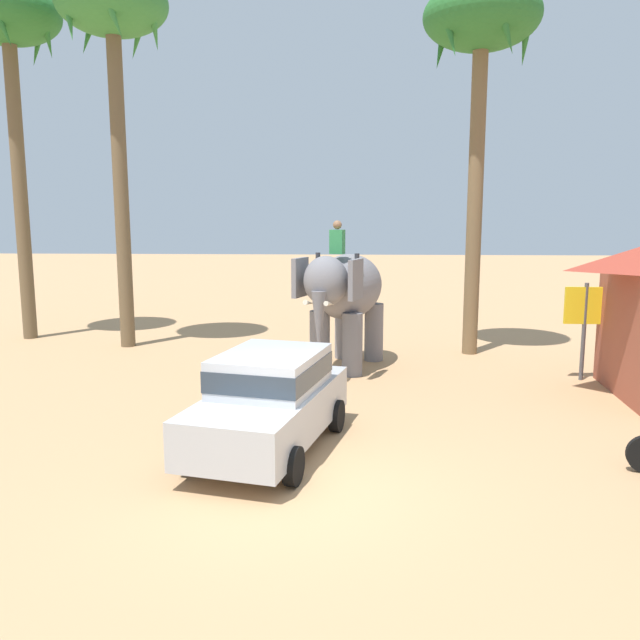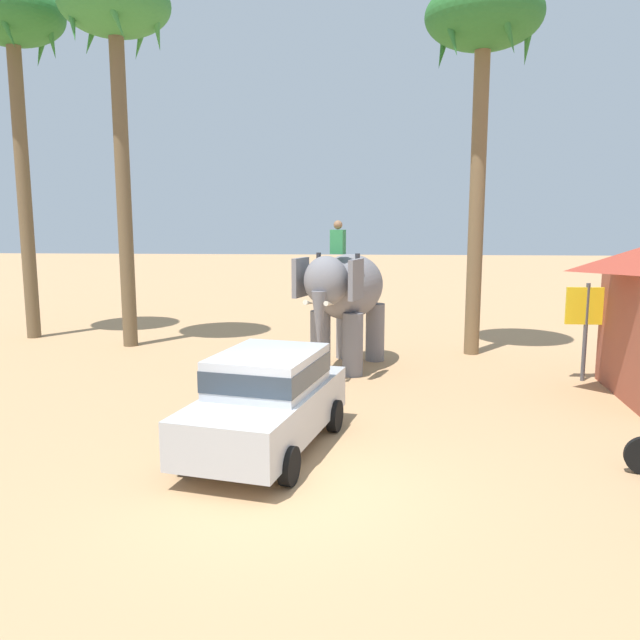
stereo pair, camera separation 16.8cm
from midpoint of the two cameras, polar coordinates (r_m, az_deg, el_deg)
The scene contains 7 objects.
ground_plane at distance 9.83m, azimuth -2.60°, elevation -14.60°, with size 120.00×120.00×0.00m, color tan.
car_sedan_foreground at distance 11.00m, azimuth -4.90°, elevation -6.87°, with size 2.57×4.38×1.70m.
elephant_with_mahout at distance 16.71m, azimuth 1.96°, elevation 2.37°, with size 2.60×4.01×3.88m.
palm_tree_behind_elephant at distance 23.70m, azimuth -26.20°, elevation 22.11°, with size 3.20×3.20×11.02m.
palm_tree_near_hut at distance 21.18m, azimuth -18.22°, elevation 24.00°, with size 3.20×3.20×10.92m.
palm_tree_left_of_road at distance 19.59m, azimuth 13.92°, elevation 23.65°, with size 3.20×3.20×10.26m.
signboard_yellow at distance 16.73m, azimuth 22.27°, elevation 0.65°, with size 1.00×0.10×2.40m.
Camera 1 is at (0.86, -8.96, 3.96)m, focal length 35.93 mm.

